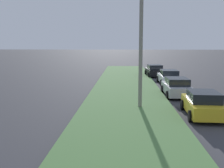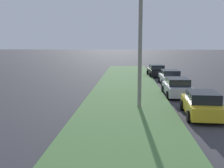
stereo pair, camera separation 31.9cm
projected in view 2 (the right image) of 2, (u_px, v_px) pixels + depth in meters
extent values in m
cube|color=#517F42|center=(126.00, 105.00, 18.55)|extent=(60.00, 6.00, 0.12)
cube|color=gold|center=(202.00, 107.00, 15.98)|extent=(4.39, 2.03, 0.70)
cube|color=black|center=(203.00, 97.00, 15.69)|extent=(2.28, 1.72, 0.55)
cylinder|color=black|center=(182.00, 105.00, 17.45)|extent=(0.65, 0.25, 0.64)
cylinder|color=black|center=(212.00, 106.00, 17.24)|extent=(0.65, 0.25, 0.64)
cylinder|color=black|center=(189.00, 116.00, 14.79)|extent=(0.65, 0.25, 0.64)
cylinder|color=black|center=(224.00, 117.00, 14.59)|extent=(0.65, 0.25, 0.64)
cube|color=#B2B5BA|center=(177.00, 89.00, 21.92)|extent=(4.31, 1.83, 0.70)
cube|color=black|center=(178.00, 82.00, 21.63)|extent=(2.21, 1.62, 0.55)
cylinder|color=black|center=(163.00, 89.00, 23.34)|extent=(0.64, 0.23, 0.64)
cylinder|color=black|center=(185.00, 89.00, 23.25)|extent=(0.64, 0.23, 0.64)
cylinder|color=black|center=(168.00, 95.00, 20.67)|extent=(0.64, 0.23, 0.64)
cylinder|color=black|center=(192.00, 96.00, 20.58)|extent=(0.64, 0.23, 0.64)
cube|color=silver|center=(170.00, 79.00, 28.14)|extent=(4.32, 1.85, 0.70)
cube|color=black|center=(170.00, 73.00, 27.85)|extent=(2.22, 1.62, 0.55)
cylinder|color=black|center=(159.00, 79.00, 29.55)|extent=(0.64, 0.23, 0.64)
cylinder|color=black|center=(176.00, 79.00, 29.46)|extent=(0.64, 0.23, 0.64)
cylinder|color=black|center=(163.00, 83.00, 26.88)|extent=(0.64, 0.23, 0.64)
cylinder|color=black|center=(181.00, 83.00, 26.80)|extent=(0.64, 0.23, 0.64)
cube|color=black|center=(156.00, 72.00, 34.56)|extent=(4.40, 2.05, 0.70)
cube|color=black|center=(157.00, 67.00, 34.27)|extent=(2.29, 1.73, 0.55)
cylinder|color=black|center=(148.00, 73.00, 35.93)|extent=(0.65, 0.26, 0.64)
cylinder|color=black|center=(161.00, 73.00, 35.94)|extent=(0.65, 0.26, 0.64)
cylinder|color=black|center=(150.00, 75.00, 33.27)|extent=(0.65, 0.26, 0.64)
cylinder|color=black|center=(165.00, 75.00, 33.27)|extent=(0.65, 0.26, 0.64)
cylinder|color=gray|center=(140.00, 50.00, 17.43)|extent=(0.24, 0.24, 7.50)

